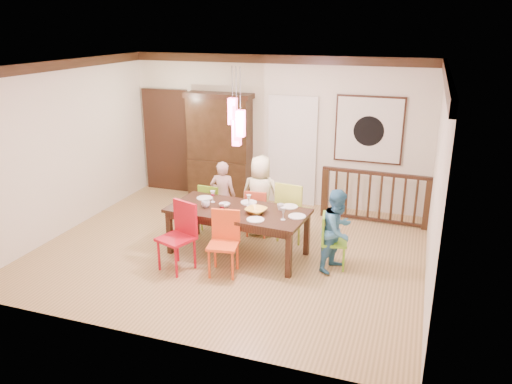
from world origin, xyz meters
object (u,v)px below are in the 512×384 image
(person_end_right, at_px, (338,230))
(chair_far_left, at_px, (213,203))
(balustrade, at_px, (375,196))
(person_far_mid, at_px, (261,196))
(china_hutch, at_px, (220,147))
(dining_table, at_px, (238,214))
(chair_end_right, at_px, (334,237))
(person_far_left, at_px, (223,196))

(person_end_right, bearing_deg, chair_far_left, 92.40)
(chair_far_left, relative_size, person_end_right, 0.68)
(balustrade, height_order, person_far_mid, person_far_mid)
(chair_far_left, height_order, china_hutch, china_hutch)
(dining_table, bearing_deg, china_hutch, 123.35)
(balustrade, relative_size, person_end_right, 1.58)
(chair_end_right, height_order, person_end_right, person_end_right)
(chair_far_left, height_order, chair_end_right, chair_far_left)
(chair_far_left, bearing_deg, balustrade, -152.09)
(dining_table, bearing_deg, person_far_left, 129.86)
(chair_far_left, relative_size, chair_end_right, 1.02)
(chair_end_right, relative_size, china_hutch, 0.38)
(chair_end_right, relative_size, balustrade, 0.42)
(dining_table, xyz_separation_m, chair_far_left, (-0.78, 0.81, -0.19))
(china_hutch, bearing_deg, person_end_right, -39.97)
(chair_end_right, distance_m, person_end_right, 0.17)
(balustrade, xyz_separation_m, person_end_right, (-0.32, -2.04, 0.12))
(chair_far_left, height_order, person_far_mid, person_far_mid)
(person_far_left, xyz_separation_m, person_far_mid, (0.70, -0.01, 0.08))
(person_far_mid, relative_size, person_end_right, 1.13)
(china_hutch, height_order, person_far_left, china_hutch)
(chair_far_left, bearing_deg, person_far_mid, -173.46)
(person_far_left, relative_size, person_end_right, 1.00)
(chair_far_left, relative_size, person_far_mid, 0.60)
(china_hutch, height_order, balustrade, china_hutch)
(chair_far_left, height_order, person_end_right, person_end_right)
(chair_end_right, bearing_deg, person_end_right, -148.19)
(chair_end_right, distance_m, person_far_mid, 1.65)
(china_hutch, xyz_separation_m, balustrade, (3.17, -0.35, -0.59))
(chair_far_left, distance_m, person_far_mid, 0.89)
(chair_end_right, bearing_deg, person_far_left, 59.91)
(person_far_left, bearing_deg, chair_end_right, 150.27)
(chair_end_right, relative_size, person_far_mid, 0.59)
(dining_table, height_order, person_far_mid, person_far_mid)
(person_far_mid, bearing_deg, person_far_left, -4.69)
(person_far_left, bearing_deg, china_hutch, -74.22)
(dining_table, relative_size, chair_far_left, 2.65)
(chair_far_left, xyz_separation_m, balustrade, (2.65, 1.22, 0.02))
(dining_table, relative_size, china_hutch, 1.03)
(china_hutch, distance_m, person_end_right, 3.75)
(balustrade, relative_size, person_far_left, 1.59)
(chair_end_right, distance_m, person_far_left, 2.28)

